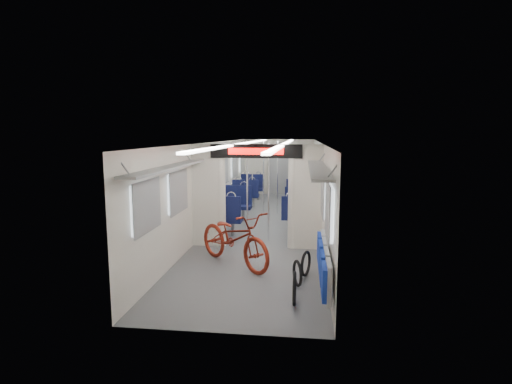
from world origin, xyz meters
TOP-DOWN VIEW (x-y plane):
  - carriage at (0.00, -0.27)m, footprint 12.00×12.02m
  - bicycle at (-0.28, -3.34)m, footprint 1.99×1.94m
  - flip_bench at (1.35, -4.74)m, footprint 0.12×2.12m
  - bike_hoop_a at (0.92, -5.03)m, footprint 0.05×0.51m
  - bike_hoop_b at (0.95, -4.29)m, footprint 0.19×0.44m
  - bike_hoop_c at (1.10, -3.79)m, footprint 0.20×0.45m
  - seat_bay_near_left at (-0.93, -0.24)m, footprint 0.94×2.20m
  - seat_bay_near_right at (0.94, 0.18)m, footprint 0.89×1.96m
  - seat_bay_far_left at (-0.93, 3.65)m, footprint 0.90×2.00m
  - seat_bay_far_right at (0.93, 3.71)m, footprint 0.93×2.18m
  - stanchion_near_left at (-0.25, -1.66)m, footprint 0.04×0.04m
  - stanchion_near_right at (0.23, -1.49)m, footprint 0.04×0.04m
  - stanchion_far_left at (-0.25, 2.05)m, footprint 0.04×0.04m
  - stanchion_far_right at (0.22, 1.81)m, footprint 0.04×0.04m

SIDE VIEW (x-z plane):
  - bike_hoop_b at x=0.95m, z-range -0.03..0.42m
  - bike_hoop_c at x=1.10m, z-range -0.03..0.44m
  - bike_hoop_a at x=0.92m, z-range -0.03..0.49m
  - seat_bay_near_right at x=0.94m, z-range 0.00..1.06m
  - seat_bay_far_left at x=-0.93m, z-range -0.01..1.07m
  - bicycle at x=-0.28m, z-range 0.00..1.08m
  - seat_bay_far_right at x=0.93m, z-range -0.01..1.12m
  - seat_bay_near_left at x=-0.93m, z-range -0.01..1.13m
  - flip_bench at x=1.35m, z-range 0.31..0.85m
  - stanchion_near_left at x=-0.25m, z-range 0.00..2.30m
  - stanchion_near_right at x=0.23m, z-range 0.00..2.30m
  - stanchion_far_left at x=-0.25m, z-range 0.00..2.30m
  - stanchion_far_right at x=0.22m, z-range 0.00..2.30m
  - carriage at x=0.00m, z-range 0.35..2.66m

